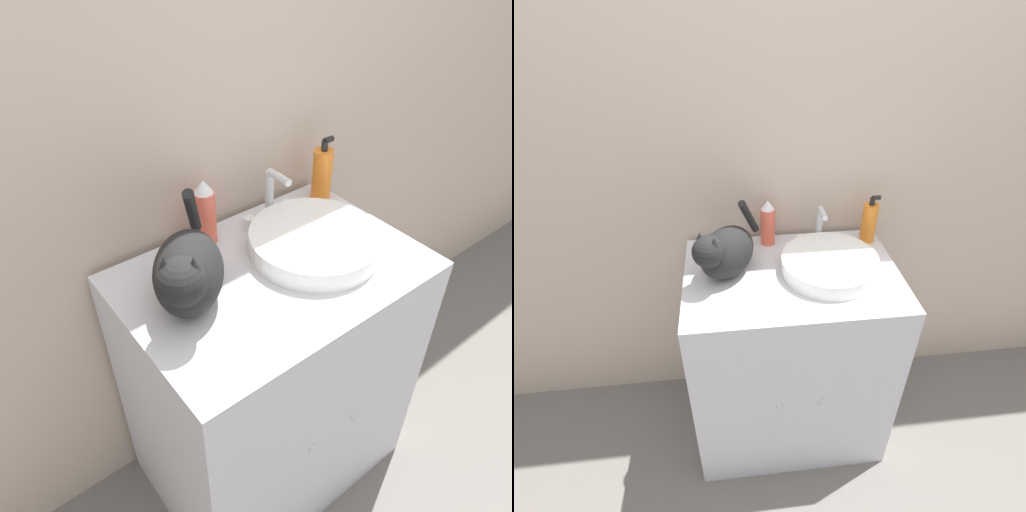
{
  "view_description": "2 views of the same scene",
  "coord_description": "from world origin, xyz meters",
  "views": [
    {
      "loc": [
        -0.64,
        -0.48,
        1.7
      ],
      "look_at": [
        -0.06,
        0.26,
        0.96
      ],
      "focal_mm": 35.0,
      "sensor_mm": 36.0,
      "label": 1
    },
    {
      "loc": [
        -0.21,
        -0.87,
        1.76
      ],
      "look_at": [
        -0.09,
        0.22,
        0.99
      ],
      "focal_mm": 28.0,
      "sensor_mm": 36.0,
      "label": 2
    }
  ],
  "objects": [
    {
      "name": "faucet",
      "position": [
        0.14,
        0.45,
        0.95
      ],
      "size": [
        0.18,
        0.1,
        0.17
      ],
      "color": "silver",
      "rests_on": "vanity_cabinet"
    },
    {
      "name": "soap_bottle",
      "position": [
        0.34,
        0.45,
        0.97
      ],
      "size": [
        0.06,
        0.06,
        0.2
      ],
      "color": "orange",
      "rests_on": "vanity_cabinet"
    },
    {
      "name": "spray_bottle",
      "position": [
        -0.07,
        0.48,
        0.97
      ],
      "size": [
        0.06,
        0.06,
        0.19
      ],
      "color": "#EF6047",
      "rests_on": "vanity_cabinet"
    },
    {
      "name": "vanity_cabinet",
      "position": [
        0.0,
        0.27,
        0.44
      ],
      "size": [
        0.78,
        0.55,
        0.88
      ],
      "color": "silver",
      "rests_on": "ground_plane"
    },
    {
      "name": "ground_plane",
      "position": [
        0.0,
        0.0,
        0.0
      ],
      "size": [
        8.0,
        8.0,
        0.0
      ],
      "primitive_type": "plane",
      "color": "slate"
    },
    {
      "name": "cat",
      "position": [
        -0.24,
        0.28,
        0.98
      ],
      "size": [
        0.27,
        0.32,
        0.24
      ],
      "rotation": [
        0.0,
        0.0,
        -2.23
      ],
      "color": "black",
      "rests_on": "vanity_cabinet"
    },
    {
      "name": "sink_basin",
      "position": [
        0.14,
        0.26,
        0.91
      ],
      "size": [
        0.35,
        0.35,
        0.06
      ],
      "color": "white",
      "rests_on": "vanity_cabinet"
    },
    {
      "name": "wall_back",
      "position": [
        0.0,
        0.58,
        1.25
      ],
      "size": [
        6.0,
        0.05,
        2.5
      ],
      "color": "#C6B29E",
      "rests_on": "ground_plane"
    }
  ]
}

